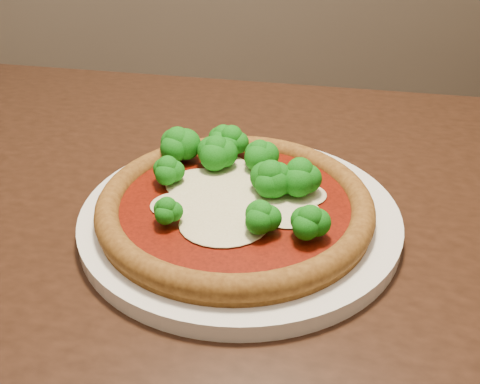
{
  "coord_description": "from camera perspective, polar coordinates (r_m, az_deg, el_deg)",
  "views": [
    {
      "loc": [
        0.04,
        -0.52,
        1.09
      ],
      "look_at": [
        0.09,
        -0.04,
        0.79
      ],
      "focal_mm": 40.0,
      "sensor_mm": 36.0,
      "label": 1
    }
  ],
  "objects": [
    {
      "name": "pizza",
      "position": [
        0.57,
        -0.4,
        -0.38
      ],
      "size": [
        0.29,
        0.29,
        0.06
      ],
      "rotation": [
        0.0,
        0.0,
        -0.06
      ],
      "color": "brown",
      "rests_on": "plate"
    },
    {
      "name": "dining_table",
      "position": [
        0.71,
        1.73,
        -6.9
      ],
      "size": [
        1.32,
        1.02,
        0.75
      ],
      "rotation": [
        0.0,
        0.0,
        -0.29
      ],
      "color": "black",
      "rests_on": "floor"
    },
    {
      "name": "plate",
      "position": [
        0.58,
        0.0,
        -2.6
      ],
      "size": [
        0.34,
        0.34,
        0.02
      ],
      "primitive_type": "cylinder",
      "color": "white",
      "rests_on": "dining_table"
    }
  ]
}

